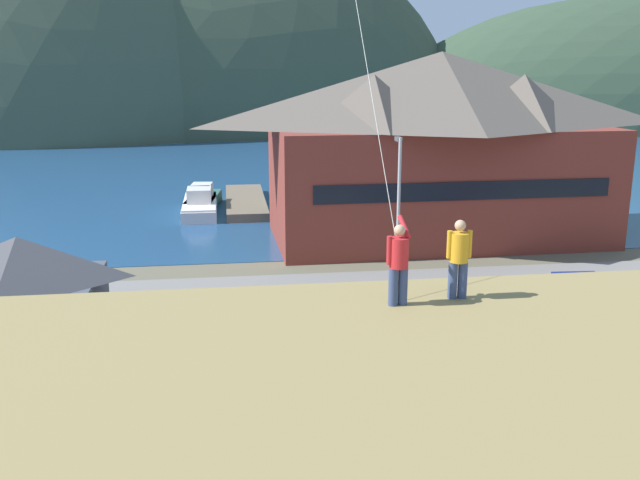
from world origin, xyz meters
name	(u,v)px	position (x,y,z in m)	size (l,w,h in m)	color
ground_plane	(388,398)	(0.00, 0.00, 0.00)	(600.00, 600.00, 0.00)	#66604C
parking_lot_pad	(361,342)	(0.00, 5.00, 0.05)	(40.00, 20.00, 0.10)	gray
bay_water	(272,165)	(0.00, 60.00, 0.01)	(360.00, 84.00, 0.03)	navy
far_hill_west_ridge	(38,132)	(-38.46, 108.37, 0.00)	(87.05, 57.74, 91.48)	#42513D
far_hill_east_peak	(124,128)	(-24.55, 115.29, 0.00)	(130.04, 60.36, 87.01)	#3D4C38
far_hill_center_saddle	(626,124)	(76.03, 111.34, 0.00)	(103.52, 55.03, 49.90)	#334733
harbor_lodge	(439,141)	(8.56, 22.37, 6.56)	(23.13, 12.05, 12.27)	brown
storage_shed_near_lot	(23,307)	(-12.87, 3.34, 2.82)	(5.80, 5.13, 5.45)	#474C56
wharf_dock	(246,202)	(-3.87, 35.43, 0.35)	(3.20, 13.37, 0.70)	#70604C
moored_boat_wharfside	(203,200)	(-7.35, 34.58, 0.72)	(3.07, 7.25, 2.16)	#23564C
moored_boat_outer_mooring	(292,202)	(-0.21, 32.95, 0.72)	(2.75, 8.18, 2.16)	#23564C
moored_boat_inner_slip	(200,205)	(-7.54, 32.60, 0.72)	(2.66, 8.18, 2.16)	silver
parked_car_corner_spot	(489,302)	(6.12, 6.41, 1.06)	(4.28, 2.21, 1.82)	#9EA3A8
parked_car_front_row_silver	(171,317)	(-7.89, 6.33, 1.06)	(4.31, 2.27, 1.82)	#9EA3A8
parked_car_back_row_left	(571,353)	(7.01, 0.49, 1.06)	(4.35, 2.35, 1.82)	red
parked_car_mid_row_far	(580,294)	(10.76, 6.91, 1.06)	(4.32, 2.29, 1.82)	navy
parked_car_mid_row_center	(334,361)	(-1.78, 0.94, 1.06)	(4.35, 2.36, 1.82)	#236633
parking_light_pole	(398,208)	(2.88, 10.55, 4.62)	(0.24, 0.78, 7.94)	#ADADB2
person_kite_flyer	(399,261)	(-1.88, -8.20, 7.37)	(0.52, 0.69, 1.86)	#384770
person_companion	(459,257)	(-0.49, -7.95, 7.35)	(0.55, 0.40, 1.74)	#384770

